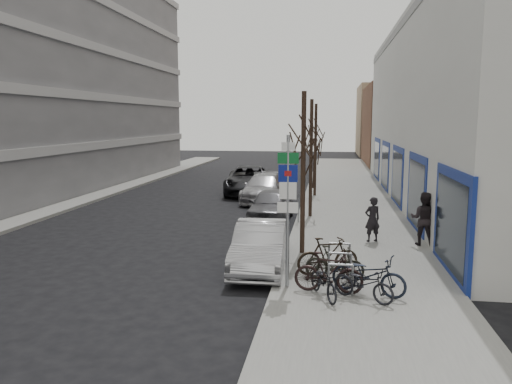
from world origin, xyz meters
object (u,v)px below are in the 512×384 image
(bike_near_left, at_px, (324,279))
(parked_car_back, at_px, (264,188))
(meter_mid, at_px, (298,205))
(tree_far, at_px, (316,128))
(parked_car_front, at_px, (260,246))
(bike_mid_curb, at_px, (369,271))
(lane_car, at_px, (249,180))
(meter_front, at_px, (288,233))
(bike_far_curb, at_px, (364,281))
(tree_near, at_px, (304,135))
(bike_rack, at_px, (340,264))
(bike_far_inner, at_px, (328,255))
(highway_sign_pole, at_px, (288,202))
(meter_back, at_px, (305,188))
(parked_car_mid, at_px, (271,205))
(bike_mid_inner, at_px, (335,263))
(tree_mid, at_px, (311,130))
(bike_near_right, at_px, (329,272))
(pedestrian_near, at_px, (372,219))

(bike_near_left, height_order, parked_car_back, parked_car_back)
(meter_mid, bearing_deg, tree_far, 86.78)
(bike_near_left, relative_size, parked_car_front, 0.36)
(bike_mid_curb, bearing_deg, lane_car, 41.38)
(bike_near_left, bearing_deg, bike_mid_curb, -3.38)
(meter_front, xyz_separation_m, bike_far_curb, (2.21, -3.77, -0.27))
(meter_mid, bearing_deg, tree_near, -84.86)
(bike_rack, distance_m, parked_car_back, 14.75)
(bike_far_inner, bearing_deg, bike_mid_curb, -164.91)
(highway_sign_pole, distance_m, tree_far, 16.59)
(parked_car_back, bearing_deg, meter_mid, -67.99)
(meter_back, xyz_separation_m, bike_far_inner, (1.32, -12.81, -0.21))
(meter_back, bearing_deg, highway_sign_pole, -88.98)
(bike_rack, xyz_separation_m, meter_front, (-1.65, 2.40, 0.26))
(parked_car_mid, bearing_deg, meter_front, -75.41)
(bike_near_left, bearing_deg, lane_car, 81.02)
(tree_near, relative_size, bike_mid_inner, 3.33)
(highway_sign_pole, bearing_deg, bike_far_curb, -21.14)
(bike_far_curb, bearing_deg, tree_far, 36.87)
(bike_far_inner, bearing_deg, tree_far, -16.61)
(bike_far_curb, relative_size, bike_far_inner, 0.88)
(tree_mid, height_order, meter_back, tree_mid)
(bike_near_right, height_order, parked_car_front, parked_car_front)
(tree_near, relative_size, meter_front, 4.33)
(meter_mid, distance_m, pedestrian_near, 4.24)
(bike_near_left, bearing_deg, parked_car_front, 103.02)
(bike_rack, relative_size, meter_back, 1.78)
(parked_car_front, bearing_deg, bike_far_inner, -21.78)
(bike_far_curb, distance_m, parked_car_mid, 10.84)
(highway_sign_pole, bearing_deg, meter_mid, 91.68)
(meter_mid, distance_m, bike_far_inner, 7.43)
(meter_mid, relative_size, bike_far_curb, 0.78)
(highway_sign_pole, relative_size, meter_front, 3.31)
(tree_mid, relative_size, bike_near_left, 3.51)
(meter_back, height_order, parked_car_mid, parked_car_mid)
(parked_car_mid, bearing_deg, bike_mid_curb, -66.29)
(bike_near_right, relative_size, bike_far_curb, 1.10)
(meter_mid, height_order, bike_far_curb, meter_mid)
(tree_far, relative_size, meter_mid, 4.33)
(parked_car_mid, bearing_deg, parked_car_back, 104.18)
(tree_far, bearing_deg, bike_near_right, -86.96)
(tree_mid, height_order, bike_near_left, tree_mid)
(tree_near, height_order, parked_car_mid, tree_near)
(bike_near_left, relative_size, bike_mid_curb, 0.79)
(bike_rack, distance_m, meter_front, 2.92)
(tree_near, relative_size, tree_mid, 1.00)
(bike_rack, relative_size, meter_front, 1.78)
(highway_sign_pole, relative_size, parked_car_back, 0.80)
(meter_back, bearing_deg, bike_mid_curb, -80.63)
(meter_back, relative_size, parked_car_back, 0.24)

